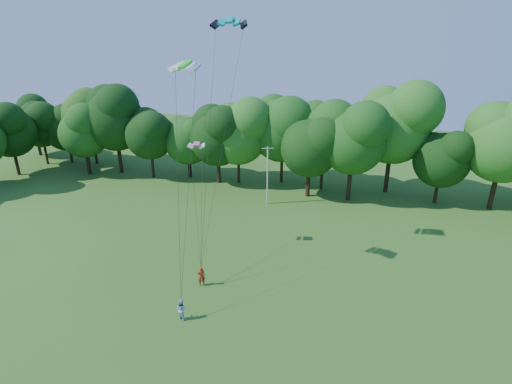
% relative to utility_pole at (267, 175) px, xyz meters
% --- Properties ---
extents(utility_pole, '(1.34, 0.63, 7.09)m').
position_rel_utility_pole_xyz_m(utility_pole, '(0.00, 0.00, 0.00)').
color(utility_pole, '#B4B5AC').
rests_on(utility_pole, ground).
extents(kite_flyer_left, '(0.75, 0.69, 1.72)m').
position_rel_utility_pole_xyz_m(kite_flyer_left, '(-0.33, -17.99, -2.82)').
color(kite_flyer_left, '#A82E15').
rests_on(kite_flyer_left, ground).
extents(kite_flyer_right, '(0.94, 0.82, 1.62)m').
position_rel_utility_pole_xyz_m(kite_flyer_right, '(0.10, -22.19, -2.87)').
color(kite_flyer_right, '#ADC6F1').
rests_on(kite_flyer_right, ground).
extents(kite_teal, '(2.99, 1.72, 0.62)m').
position_rel_utility_pole_xyz_m(kite_teal, '(-0.05, -11.08, 16.51)').
color(kite_teal, '#059D9F').
rests_on(kite_teal, ground).
extents(kite_green, '(2.69, 1.71, 0.58)m').
position_rel_utility_pole_xyz_m(kite_green, '(-1.83, -15.62, 13.40)').
color(kite_green, '#25D720').
rests_on(kite_green, ground).
extents(kite_pink, '(1.69, 1.15, 0.27)m').
position_rel_utility_pole_xyz_m(kite_pink, '(-3.09, -11.99, 6.48)').
color(kite_pink, '#FE46B1').
rests_on(kite_pink, ground).
extents(tree_back_west, '(9.06, 9.06, 13.18)m').
position_rel_utility_pole_xyz_m(tree_back_west, '(-30.48, 7.36, 4.55)').
color(tree_back_west, '#302413').
rests_on(tree_back_west, ground).
extents(tree_back_center, '(7.78, 7.78, 11.32)m').
position_rel_utility_pole_xyz_m(tree_back_center, '(4.19, 3.98, 3.39)').
color(tree_back_center, black).
rests_on(tree_back_center, ground).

